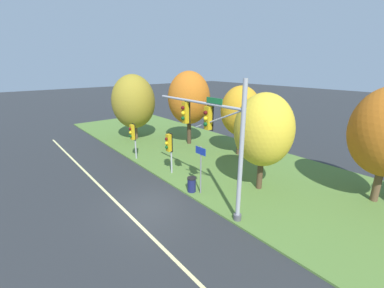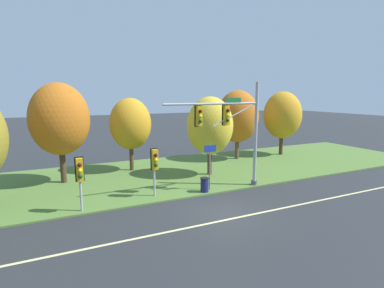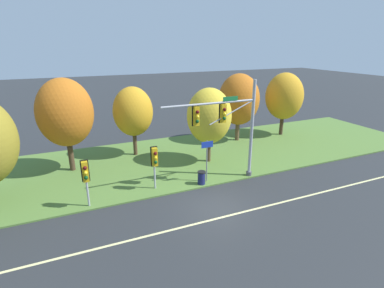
# 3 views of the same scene
# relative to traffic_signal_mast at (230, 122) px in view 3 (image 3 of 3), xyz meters

# --- Properties ---
(ground_plane) EXTENTS (160.00, 160.00, 0.00)m
(ground_plane) POSITION_rel_traffic_signal_mast_xyz_m (-2.31, -2.83, -4.32)
(ground_plane) COLOR #282B2D
(lane_stripe) EXTENTS (36.00, 0.16, 0.01)m
(lane_stripe) POSITION_rel_traffic_signal_mast_xyz_m (-2.31, -4.03, -4.31)
(lane_stripe) COLOR beige
(lane_stripe) RESTS_ON ground
(grass_verge) EXTENTS (48.00, 11.50, 0.10)m
(grass_verge) POSITION_rel_traffic_signal_mast_xyz_m (-2.31, 5.42, -4.27)
(grass_verge) COLOR #517533
(grass_verge) RESTS_ON ground
(traffic_signal_mast) EXTENTS (6.81, 0.49, 6.97)m
(traffic_signal_mast) POSITION_rel_traffic_signal_mast_xyz_m (0.00, 0.00, 0.00)
(traffic_signal_mast) COLOR #9EA0A5
(traffic_signal_mast) RESTS_ON grass_verge
(pedestrian_signal_near_kerb) EXTENTS (0.46, 0.55, 2.99)m
(pedestrian_signal_near_kerb) POSITION_rel_traffic_signal_mast_xyz_m (-5.12, 0.59, -2.07)
(pedestrian_signal_near_kerb) COLOR #9EA0A5
(pedestrian_signal_near_kerb) RESTS_ON grass_verge
(pedestrian_signal_further_along) EXTENTS (0.46, 0.55, 2.98)m
(pedestrian_signal_further_along) POSITION_rel_traffic_signal_mast_xyz_m (-9.42, -0.04, -2.08)
(pedestrian_signal_further_along) COLOR #9EA0A5
(pedestrian_signal_further_along) RESTS_ON grass_verge
(route_sign_post) EXTENTS (0.86, 0.08, 3.00)m
(route_sign_post) POSITION_rel_traffic_signal_mast_xyz_m (-1.47, 0.36, -2.26)
(route_sign_post) COLOR slate
(route_sign_post) RESTS_ON grass_verge
(tree_left_of_mast) EXTENTS (3.99, 3.99, 6.98)m
(tree_left_of_mast) POSITION_rel_traffic_signal_mast_xyz_m (-10.04, 6.24, 0.25)
(tree_left_of_mast) COLOR #423021
(tree_left_of_mast) RESTS_ON grass_verge
(tree_behind_signpost) EXTENTS (3.32, 3.32, 5.90)m
(tree_behind_signpost) POSITION_rel_traffic_signal_mast_xyz_m (-4.83, 7.60, -0.41)
(tree_behind_signpost) COLOR #4C3823
(tree_behind_signpost) RESTS_ON grass_verge
(tree_mid_verge) EXTENTS (3.53, 3.53, 6.02)m
(tree_mid_verge) POSITION_rel_traffic_signal_mast_xyz_m (0.34, 3.71, -0.42)
(tree_mid_verge) COLOR #4C3823
(tree_mid_verge) RESTS_ON grass_verge
(tree_tall_centre) EXTENTS (3.94, 3.94, 6.56)m
(tree_tall_centre) POSITION_rel_traffic_signal_mast_xyz_m (5.48, 7.63, -0.14)
(tree_tall_centre) COLOR brown
(tree_tall_centre) RESTS_ON grass_verge
(tree_right_far) EXTENTS (3.81, 3.81, 6.45)m
(tree_right_far) POSITION_rel_traffic_signal_mast_xyz_m (10.78, 7.44, -0.16)
(tree_right_far) COLOR #423021
(tree_right_far) RESTS_ON grass_verge
(trash_bin) EXTENTS (0.56, 0.56, 0.93)m
(trash_bin) POSITION_rel_traffic_signal_mast_xyz_m (-1.99, 0.10, -3.74)
(trash_bin) COLOR #191E4C
(trash_bin) RESTS_ON grass_verge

